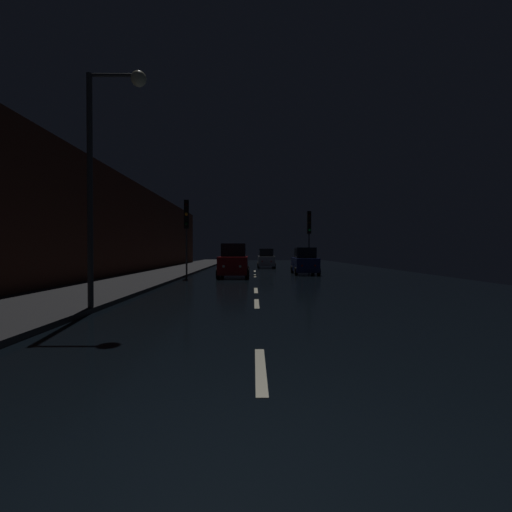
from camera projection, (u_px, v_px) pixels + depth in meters
The scene contains 10 objects.
ground at pixel (255, 275), 27.08m from camera, with size 26.14×84.00×0.02m, color black.
sidewalk_left at pixel (160, 274), 27.03m from camera, with size 4.40×84.00×0.15m, color #28282B.
building_facade_left at pixel (105, 223), 23.46m from camera, with size 0.80×63.00×7.00m, color #472319.
lane_centerline at pixel (256, 284), 19.90m from camera, with size 0.16×28.77×0.01m.
traffic_light_far_right at pixel (309, 228), 31.34m from camera, with size 0.32×0.47×5.10m.
traffic_light_far_left at pixel (186, 221), 24.78m from camera, with size 0.34×0.47×5.14m.
streetlamp_overhead at pixel (106, 152), 10.61m from camera, with size 1.70×0.44×6.88m.
car_approaching_headlights at pixel (234, 262), 25.22m from camera, with size 2.06×4.46×2.25m.
car_parked_right_far at pixel (305, 262), 28.11m from camera, with size 1.84×3.99×2.01m.
car_distant_taillights at pixel (266, 259), 38.58m from camera, with size 1.81×3.92×1.98m.
Camera 1 is at (-0.11, -2.55, 1.78)m, focal length 26.19 mm.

